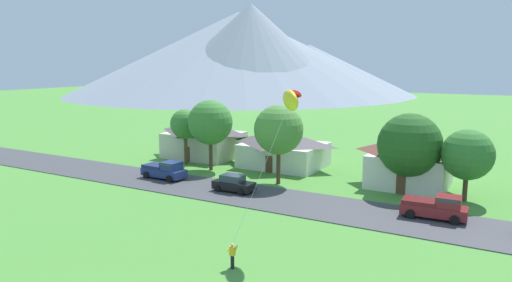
% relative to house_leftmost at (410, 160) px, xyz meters
% --- Properties ---
extents(road_strip, '(160.00, 7.51, 0.08)m').
position_rel_house_leftmost_xyz_m(road_strip, '(-4.38, -11.50, -2.72)').
color(road_strip, '#424247').
rests_on(road_strip, ground).
extents(mountain_west_ridge, '(137.72, 137.72, 33.09)m').
position_rel_house_leftmost_xyz_m(mountain_west_ridge, '(-93.49, 116.71, 13.78)').
color(mountain_west_ridge, gray).
rests_on(mountain_west_ridge, ground).
extents(mountain_central_ridge, '(83.62, 83.62, 19.99)m').
position_rel_house_leftmost_xyz_m(mountain_central_ridge, '(-66.02, 126.21, 7.23)').
color(mountain_central_ridge, gray).
rests_on(mountain_central_ridge, ground).
extents(mountain_far_east_ridge, '(77.06, 77.06, 34.30)m').
position_rel_house_leftmost_xyz_m(mountain_far_east_ridge, '(-78.81, 101.85, 14.39)').
color(mountain_far_east_ridge, gray).
rests_on(mountain_far_east_ridge, ground).
extents(house_leftmost, '(8.38, 8.13, 5.33)m').
position_rel_house_leftmost_xyz_m(house_leftmost, '(0.00, 0.00, 0.00)').
color(house_leftmost, silver).
rests_on(house_leftmost, ground).
extents(house_right_center, '(10.34, 8.46, 4.52)m').
position_rel_house_leftmost_xyz_m(house_right_center, '(-15.62, 1.88, -0.42)').
color(house_right_center, silver).
rests_on(house_right_center, ground).
extents(house_rightmost, '(10.20, 8.21, 5.23)m').
position_rel_house_leftmost_xyz_m(house_rightmost, '(-27.87, 1.94, -0.05)').
color(house_rightmost, beige).
rests_on(house_rightmost, ground).
extents(tree_left_of_center, '(4.73, 4.73, 6.79)m').
position_rel_house_leftmost_xyz_m(tree_left_of_center, '(5.74, -3.16, 1.65)').
color(tree_left_of_center, '#4C3823').
rests_on(tree_left_of_center, ground).
extents(tree_center, '(5.25, 5.25, 8.47)m').
position_rel_house_leftmost_xyz_m(tree_center, '(-12.34, -6.05, 3.06)').
color(tree_center, '#4C3823').
rests_on(tree_center, ground).
extents(tree_right_of_center, '(3.76, 3.76, 7.08)m').
position_rel_house_leftmost_xyz_m(tree_right_of_center, '(-26.96, -3.25, 2.39)').
color(tree_right_of_center, brown).
rests_on(tree_right_of_center, ground).
extents(tree_near_right, '(6.28, 6.28, 7.96)m').
position_rel_house_leftmost_xyz_m(tree_near_right, '(0.46, -2.90, 2.06)').
color(tree_near_right, '#4C3823').
rests_on(tree_near_right, ground).
extents(tree_far_right, '(5.34, 5.34, 8.47)m').
position_rel_house_leftmost_xyz_m(tree_far_right, '(-22.37, -4.26, 3.02)').
color(tree_far_right, '#4C3823').
rests_on(tree_far_right, ground).
extents(parked_car_black_mid_east, '(4.20, 2.09, 1.68)m').
position_rel_house_leftmost_xyz_m(parked_car_black_mid_east, '(-14.73, -11.23, -1.90)').
color(parked_car_black_mid_east, black).
rests_on(parked_car_black_mid_east, road_strip).
extents(pickup_truck_maroon_west_side, '(5.29, 2.52, 1.99)m').
position_rel_house_leftmost_xyz_m(pickup_truck_maroon_west_side, '(4.24, -9.98, -1.70)').
color(pickup_truck_maroon_west_side, maroon).
rests_on(pickup_truck_maroon_west_side, road_strip).
extents(pickup_truck_navy_east_side, '(5.27, 2.48, 1.99)m').
position_rel_house_leftmost_xyz_m(pickup_truck_navy_east_side, '(-24.17, -10.57, -1.70)').
color(pickup_truck_navy_east_side, navy).
rests_on(pickup_truck_navy_east_side, road_strip).
extents(kite_flyer_with_kite, '(2.80, 7.02, 11.06)m').
position_rel_house_leftmost_xyz_m(kite_flyer_with_kite, '(-4.00, -20.96, 7.20)').
color(kite_flyer_with_kite, black).
rests_on(kite_flyer_with_kite, ground).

